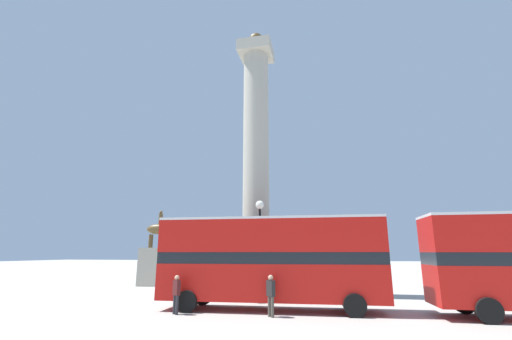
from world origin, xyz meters
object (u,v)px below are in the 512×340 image
(bus_b, at_px, (270,258))
(pedestrian_by_plinth, at_px, (176,292))
(street_lamp, at_px, (260,237))
(pedestrian_near_lamp, at_px, (271,293))
(monument_column, at_px, (256,204))
(equestrian_statue, at_px, (158,262))

(bus_b, relative_size, pedestrian_by_plinth, 6.45)
(street_lamp, height_order, pedestrian_near_lamp, street_lamp)
(bus_b, height_order, pedestrian_by_plinth, bus_b)
(monument_column, height_order, street_lamp, monument_column)
(street_lamp, bearing_deg, pedestrian_near_lamp, -71.89)
(equestrian_statue, height_order, pedestrian_by_plinth, equestrian_statue)
(monument_column, xyz_separation_m, street_lamp, (0.97, -3.40, -2.47))
(monument_column, xyz_separation_m, equestrian_statue, (-9.79, 4.96, -4.08))
(street_lamp, bearing_deg, monument_column, 105.98)
(equestrian_statue, height_order, street_lamp, equestrian_statue)
(street_lamp, bearing_deg, pedestrian_by_plinth, -125.09)
(monument_column, xyz_separation_m, pedestrian_by_plinth, (-2.07, -7.73, -5.09))
(monument_column, bearing_deg, equestrian_statue, 153.12)
(equestrian_statue, bearing_deg, pedestrian_near_lamp, -54.99)
(bus_b, relative_size, pedestrian_near_lamp, 6.26)
(equestrian_statue, relative_size, pedestrian_by_plinth, 3.74)
(monument_column, bearing_deg, street_lamp, -74.02)
(street_lamp, height_order, pedestrian_by_plinth, street_lamp)
(pedestrian_near_lamp, bearing_deg, street_lamp, 155.02)
(monument_column, height_order, bus_b, monument_column)
(pedestrian_near_lamp, relative_size, pedestrian_by_plinth, 1.03)
(bus_b, height_order, equestrian_statue, equestrian_statue)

